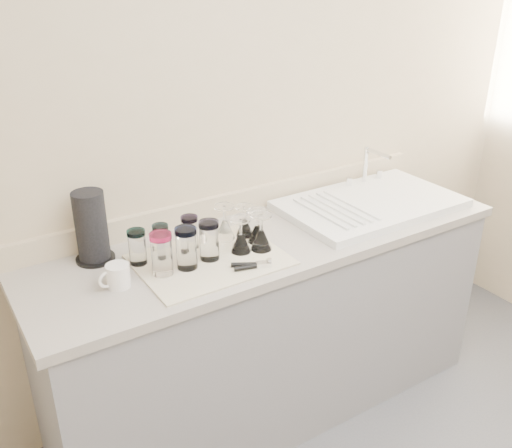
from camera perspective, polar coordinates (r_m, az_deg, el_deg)
counter_unit at (r=2.61m, az=1.47°, el=-9.99°), size 2.06×0.62×0.90m
sink_unit at (r=2.70m, az=11.35°, el=2.07°), size 0.82×0.50×0.22m
dish_towel at (r=2.19m, az=-4.62°, el=-3.58°), size 0.55×0.42×0.01m
tumbler_teal at (r=2.17m, az=-11.79°, el=-2.24°), size 0.07×0.07×0.14m
tumbler_cyan at (r=2.22m, az=-9.48°, el=-1.53°), size 0.06×0.06×0.12m
tumbler_purple at (r=2.25m, az=-6.63°, el=-0.80°), size 0.07×0.07×0.13m
tumbler_magenta at (r=2.08m, az=-9.40°, el=-2.93°), size 0.08×0.08×0.16m
tumbler_blue at (r=2.10m, az=-6.97°, el=-2.38°), size 0.08×0.08×0.16m
tumbler_lavender at (r=2.16m, az=-4.71°, el=-1.61°), size 0.08×0.08×0.15m
goblet_back_left at (r=2.32m, az=-3.13°, el=-0.32°), size 0.08×0.08×0.14m
goblet_back_right at (r=2.35m, az=-1.14°, el=-0.16°), size 0.07×0.07×0.13m
goblet_front_left at (r=2.22m, az=-1.53°, el=-1.66°), size 0.08×0.08×0.14m
goblet_front_right at (r=2.23m, az=0.52°, el=-1.34°), size 0.08×0.08×0.15m
goblet_extra at (r=2.29m, az=0.14°, el=-0.71°), size 0.08×0.08×0.14m
can_opener at (r=2.12m, az=-0.40°, el=-4.16°), size 0.14×0.09×0.02m
white_mug at (r=2.06m, az=-13.69°, el=-5.07°), size 0.12×0.09×0.09m
paper_towel_roll at (r=2.22m, az=-16.13°, el=-0.36°), size 0.15×0.15×0.28m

